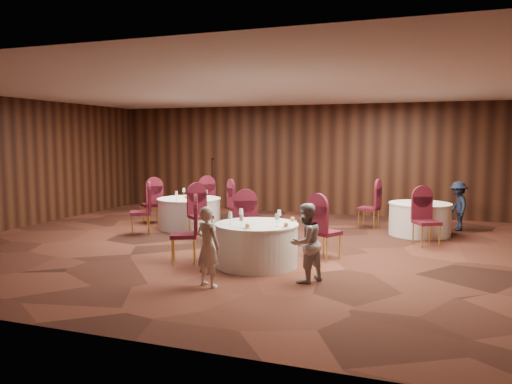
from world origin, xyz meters
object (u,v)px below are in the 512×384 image
(table_left, at_px, (189,213))
(table_right, at_px, (420,219))
(table_main, at_px, (257,244))
(man_c, at_px, (458,206))
(woman_a, at_px, (208,247))
(woman_b, at_px, (306,243))
(mic_stand, at_px, (212,196))

(table_left, distance_m, table_right, 5.48)
(table_main, distance_m, man_c, 5.91)
(table_left, height_order, table_right, same)
(woman_a, relative_size, woman_b, 0.99)
(woman_b, distance_m, man_c, 6.00)
(mic_stand, bearing_deg, man_c, -7.34)
(woman_a, xyz_separation_m, man_c, (3.68, 6.23, -0.01))
(woman_a, bearing_deg, table_main, -79.75)
(table_left, xyz_separation_m, woman_a, (2.56, -4.35, 0.23))
(woman_b, bearing_deg, table_left, -103.81)
(table_main, height_order, table_left, same)
(mic_stand, distance_m, woman_b, 7.83)
(table_left, relative_size, mic_stand, 0.96)
(woman_a, height_order, man_c, woman_a)
(table_left, height_order, mic_stand, mic_stand)
(table_main, xyz_separation_m, man_c, (3.42, 4.82, 0.22))
(woman_a, bearing_deg, man_c, -99.78)
(table_right, relative_size, woman_a, 1.15)
(table_left, distance_m, man_c, 6.52)
(table_left, bearing_deg, woman_b, -43.16)
(table_left, height_order, woman_a, woman_a)
(table_left, bearing_deg, woman_a, -59.51)
(woman_b, relative_size, man_c, 1.02)
(mic_stand, distance_m, man_c, 6.95)
(table_left, xyz_separation_m, table_right, (5.40, 0.97, 0.00))
(table_right, xyz_separation_m, woman_b, (-1.53, -4.59, 0.24))
(table_main, bearing_deg, woman_a, -100.59)
(woman_a, distance_m, man_c, 7.24)
(mic_stand, bearing_deg, woman_a, -65.71)
(table_left, bearing_deg, table_right, 10.17)
(table_right, bearing_deg, table_main, -123.38)
(mic_stand, xyz_separation_m, woman_a, (3.21, -7.12, 0.13))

